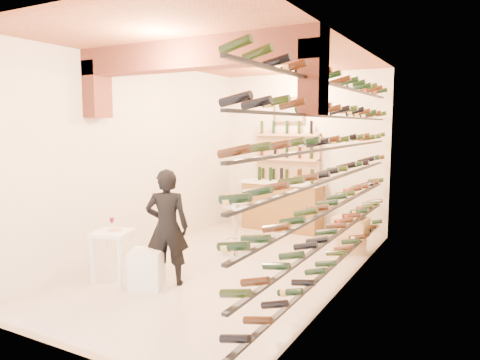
% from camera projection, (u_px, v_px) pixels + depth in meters
% --- Properties ---
extents(ground, '(6.00, 6.00, 0.00)m').
position_uv_depth(ground, '(231.00, 266.00, 6.86)').
color(ground, beige).
rests_on(ground, ground).
extents(room_shell, '(3.52, 6.02, 3.21)m').
position_uv_depth(room_shell, '(221.00, 118.00, 6.37)').
color(room_shell, beige).
rests_on(room_shell, ground).
extents(wine_rack, '(0.32, 5.70, 2.56)m').
position_uv_depth(wine_rack, '(330.00, 170.00, 5.95)').
color(wine_rack, black).
rests_on(wine_rack, ground).
extents(back_counter, '(1.70, 0.62, 1.29)m').
position_uv_depth(back_counter, '(282.00, 204.00, 9.25)').
color(back_counter, brown).
rests_on(back_counter, ground).
extents(back_shelving, '(1.40, 0.31, 2.73)m').
position_uv_depth(back_shelving, '(287.00, 172.00, 9.38)').
color(back_shelving, tan).
rests_on(back_shelving, ground).
extents(tasting_table, '(0.61, 0.61, 0.85)m').
position_uv_depth(tasting_table, '(113.00, 240.00, 6.16)').
color(tasting_table, white).
rests_on(tasting_table, ground).
extents(white_stool, '(0.54, 0.54, 0.51)m').
position_uv_depth(white_stool, '(147.00, 269.00, 5.93)').
color(white_stool, white).
rests_on(white_stool, ground).
extents(person, '(0.68, 0.60, 1.57)m').
position_uv_depth(person, '(167.00, 227.00, 6.01)').
color(person, black).
rests_on(person, ground).
extents(chrome_barstool, '(0.46, 0.46, 0.88)m').
position_uv_depth(chrome_barstool, '(235.00, 225.00, 7.42)').
color(chrome_barstool, silver).
rests_on(chrome_barstool, ground).
extents(crate_lower, '(0.58, 0.50, 0.29)m').
position_uv_depth(crate_lower, '(350.00, 244.00, 7.59)').
color(crate_lower, tan).
rests_on(crate_lower, ground).
extents(crate_upper, '(0.57, 0.41, 0.32)m').
position_uv_depth(crate_upper, '(351.00, 227.00, 7.55)').
color(crate_upper, tan).
rests_on(crate_upper, crate_lower).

